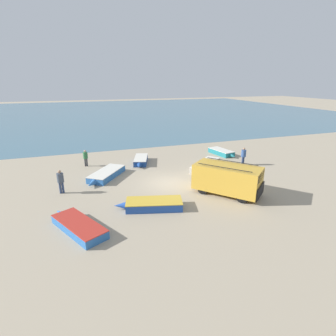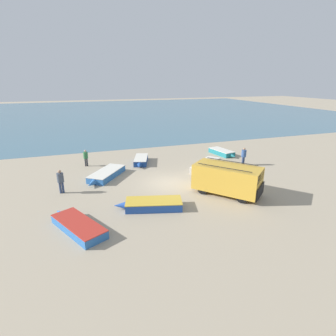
# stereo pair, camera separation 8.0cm
# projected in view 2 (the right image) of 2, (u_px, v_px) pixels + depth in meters

# --- Properties ---
(ground_plane) EXTENTS (200.00, 200.00, 0.00)m
(ground_plane) POSITION_uv_depth(u_px,v_px,m) (169.00, 183.00, 21.08)
(ground_plane) COLOR tan
(sea_water) EXTENTS (120.00, 80.00, 0.01)m
(sea_water) POSITION_uv_depth(u_px,v_px,m) (103.00, 113.00, 67.73)
(sea_water) COLOR #477084
(sea_water) RESTS_ON ground_plane
(parked_van) EXTENTS (4.64, 4.96, 2.25)m
(parked_van) POSITION_uv_depth(u_px,v_px,m) (227.00, 178.00, 18.84)
(parked_van) COLOR gold
(parked_van) RESTS_ON ground_plane
(fishing_rowboat_0) EXTENTS (4.48, 2.39, 0.54)m
(fishing_rowboat_0) POSITION_uv_depth(u_px,v_px,m) (152.00, 204.00, 16.93)
(fishing_rowboat_0) COLOR #234CA3
(fishing_rowboat_0) RESTS_ON ground_plane
(fishing_rowboat_1) EXTENTS (3.66, 4.48, 0.55)m
(fishing_rowboat_1) POSITION_uv_depth(u_px,v_px,m) (106.00, 174.00, 22.32)
(fishing_rowboat_1) COLOR #2D66AD
(fishing_rowboat_1) RESTS_ON ground_plane
(fishing_rowboat_2) EXTENTS (4.62, 4.17, 0.60)m
(fishing_rowboat_2) POSITION_uv_depth(u_px,v_px,m) (205.00, 166.00, 24.45)
(fishing_rowboat_2) COLOR #ADA89E
(fishing_rowboat_2) RESTS_ON ground_plane
(fishing_rowboat_3) EXTENTS (3.00, 4.54, 0.51)m
(fishing_rowboat_3) POSITION_uv_depth(u_px,v_px,m) (77.00, 225.00, 14.49)
(fishing_rowboat_3) COLOR #2D66AD
(fishing_rowboat_3) RESTS_ON ground_plane
(fishing_rowboat_4) EXTENTS (1.87, 3.79, 0.54)m
(fishing_rowboat_4) POSITION_uv_depth(u_px,v_px,m) (222.00, 152.00, 29.19)
(fishing_rowboat_4) COLOR #1E757F
(fishing_rowboat_4) RESTS_ON ground_plane
(fishing_rowboat_5) EXTENTS (2.10, 3.82, 0.57)m
(fishing_rowboat_5) POSITION_uv_depth(u_px,v_px,m) (141.00, 160.00, 26.19)
(fishing_rowboat_5) COLOR navy
(fishing_rowboat_5) RESTS_ON ground_plane
(fisherman_0) EXTENTS (0.47, 0.47, 1.78)m
(fisherman_0) POSITION_uv_depth(u_px,v_px,m) (60.00, 179.00, 18.97)
(fisherman_0) COLOR navy
(fisherman_0) RESTS_ON ground_plane
(fisherman_1) EXTENTS (0.46, 0.46, 1.75)m
(fisherman_1) POSITION_uv_depth(u_px,v_px,m) (244.00, 155.00, 25.33)
(fisherman_1) COLOR navy
(fisherman_1) RESTS_ON ground_plane
(fisherman_2) EXTENTS (0.42, 0.42, 1.61)m
(fisherman_2) POSITION_uv_depth(u_px,v_px,m) (86.00, 156.00, 25.07)
(fisherman_2) COLOR #38383D
(fisherman_2) RESTS_ON ground_plane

